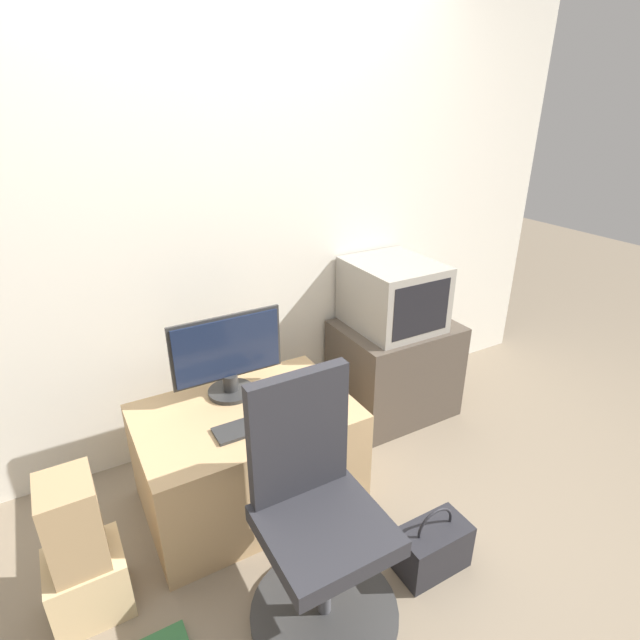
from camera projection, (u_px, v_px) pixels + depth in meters
ground_plane at (369, 596)px, 1.99m from camera, size 12.00×12.00×0.00m
wall_back at (229, 209)px, 2.50m from camera, size 4.40×0.05×2.60m
desk at (248, 455)px, 2.38m from camera, size 0.97×0.66×0.51m
side_stand at (394, 368)px, 3.06m from camera, size 0.68×0.53×0.59m
main_monitor at (228, 356)px, 2.32m from camera, size 0.53×0.22×0.41m
keyboard at (257, 424)px, 2.17m from camera, size 0.37×0.12×0.01m
mouse at (304, 405)px, 2.29m from camera, size 0.06×0.04×0.03m
crt_tv at (393, 294)px, 2.86m from camera, size 0.46×0.51×0.38m
office_chair at (317, 530)px, 1.80m from camera, size 0.57×0.57×0.98m
cardboard_box_lower at (89, 583)px, 1.90m from camera, size 0.28×0.25×0.27m
cardboard_box_upper at (72, 523)px, 1.77m from camera, size 0.19×0.22×0.35m
handbag at (432, 547)px, 2.07m from camera, size 0.30×0.17×0.32m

